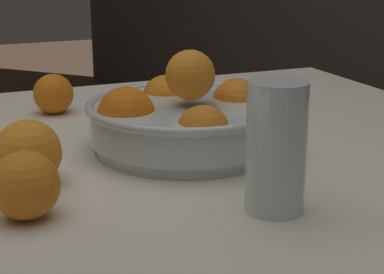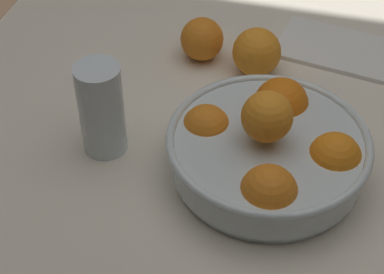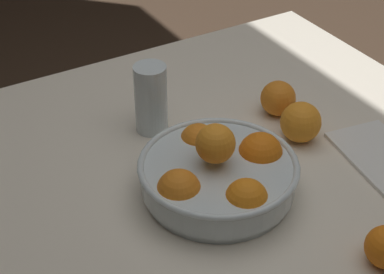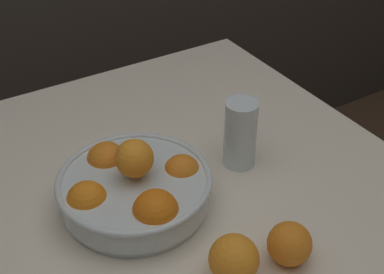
% 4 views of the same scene
% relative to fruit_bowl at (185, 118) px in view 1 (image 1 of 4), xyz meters
% --- Properties ---
extents(dining_table, '(1.03, 1.10, 0.71)m').
position_rel_fruit_bowl_xyz_m(dining_table, '(0.04, -0.04, -0.12)').
color(dining_table, beige).
rests_on(dining_table, ground_plane).
extents(fruit_bowl, '(0.28, 0.28, 0.14)m').
position_rel_fruit_bowl_xyz_m(fruit_bowl, '(0.00, 0.00, 0.00)').
color(fruit_bowl, silver).
rests_on(fruit_bowl, dining_table).
extents(juice_glass, '(0.07, 0.07, 0.15)m').
position_rel_fruit_bowl_xyz_m(juice_glass, '(0.24, 0.01, 0.02)').
color(juice_glass, '#F4A314').
rests_on(juice_glass, dining_table).
extents(orange_loose_near_bowl, '(0.07, 0.07, 0.07)m').
position_rel_fruit_bowl_xyz_m(orange_loose_near_bowl, '(-0.27, -0.14, -0.01)').
color(orange_loose_near_bowl, orange).
rests_on(orange_loose_near_bowl, dining_table).
extents(orange_loose_front, '(0.07, 0.07, 0.07)m').
position_rel_fruit_bowl_xyz_m(orange_loose_front, '(0.16, -0.25, -0.01)').
color(orange_loose_front, orange).
rests_on(orange_loose_front, dining_table).
extents(orange_loose_aside, '(0.08, 0.08, 0.08)m').
position_rel_fruit_bowl_xyz_m(orange_loose_aside, '(0.06, -0.23, -0.00)').
color(orange_loose_aside, orange).
rests_on(orange_loose_aside, dining_table).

